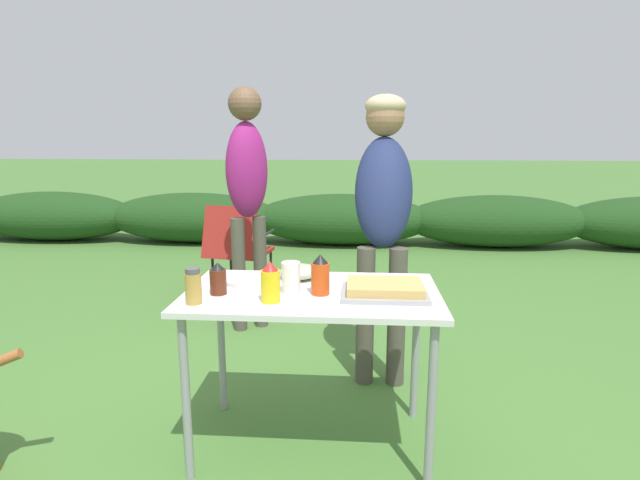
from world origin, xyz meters
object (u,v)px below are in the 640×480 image
at_px(plate_stack, 249,280).
at_px(mustard_bottle, 270,283).
at_px(bbq_sauce_bottle, 218,279).
at_px(standing_person_in_gray_fleece, 383,200).
at_px(camp_chair_green_behind_table, 237,246).
at_px(food_tray, 385,289).
at_px(standing_person_in_red_jacket, 247,182).
at_px(folding_table, 312,308).
at_px(paper_cup_stack, 291,277).
at_px(spice_jar, 193,286).
at_px(mixing_bowl, 299,272).
at_px(hot_sauce_bottle, 320,275).

xyz_separation_m(plate_stack, mustard_bottle, (0.15, -0.26, 0.07)).
relative_size(plate_stack, mustard_bottle, 1.35).
xyz_separation_m(bbq_sauce_bottle, standing_person_in_gray_fleece, (0.73, 0.81, 0.24)).
height_order(standing_person_in_gray_fleece, camp_chair_green_behind_table, standing_person_in_gray_fleece).
height_order(food_tray, standing_person_in_red_jacket, standing_person_in_red_jacket).
bearing_deg(folding_table, paper_cup_stack, -161.51).
xyz_separation_m(standing_person_in_gray_fleece, standing_person_in_red_jacket, (-0.92, 0.67, 0.03)).
height_order(folding_table, spice_jar, spice_jar).
height_order(folding_table, mustard_bottle, mustard_bottle).
distance_m(standing_person_in_gray_fleece, standing_person_in_red_jacket, 1.14).
height_order(plate_stack, paper_cup_stack, paper_cup_stack).
bearing_deg(folding_table, mixing_bowl, 112.27).
height_order(bbq_sauce_bottle, camp_chair_green_behind_table, bbq_sauce_bottle).
bearing_deg(mustard_bottle, standing_person_in_red_jacket, 105.37).
height_order(plate_stack, hot_sauce_bottle, hot_sauce_bottle).
height_order(spice_jar, standing_person_in_gray_fleece, standing_person_in_gray_fleece).
xyz_separation_m(mustard_bottle, bbq_sauce_bottle, (-0.24, 0.08, -0.01)).
bearing_deg(spice_jar, standing_person_in_red_jacket, 94.49).
distance_m(mixing_bowl, standing_person_in_red_jacket, 1.36).
height_order(plate_stack, spice_jar, spice_jar).
bearing_deg(paper_cup_stack, hot_sauce_bottle, -5.19).
xyz_separation_m(bbq_sauce_bottle, camp_chair_green_behind_table, (-0.45, 2.19, -0.34)).
height_order(folding_table, bbq_sauce_bottle, bbq_sauce_bottle).
bearing_deg(plate_stack, mixing_bowl, 20.35).
bearing_deg(folding_table, spice_jar, -156.41).
height_order(paper_cup_stack, spice_jar, spice_jar).
bearing_deg(standing_person_in_red_jacket, plate_stack, -110.66).
bearing_deg(standing_person_in_red_jacket, spice_jar, -118.51).
xyz_separation_m(mixing_bowl, standing_person_in_red_jacket, (-0.51, 1.22, 0.31)).
relative_size(paper_cup_stack, standing_person_in_gray_fleece, 0.08).
height_order(mustard_bottle, camp_chair_green_behind_table, mustard_bottle).
bearing_deg(standing_person_in_gray_fleece, paper_cup_stack, -116.86).
height_order(paper_cup_stack, mustard_bottle, mustard_bottle).
xyz_separation_m(mustard_bottle, standing_person_in_gray_fleece, (0.49, 0.90, 0.23)).
bearing_deg(standing_person_in_gray_fleece, hot_sauce_bottle, -108.89).
bearing_deg(camp_chair_green_behind_table, spice_jar, -71.98).
bearing_deg(food_tray, hot_sauce_bottle, -179.91).
bearing_deg(bbq_sauce_bottle, camp_chair_green_behind_table, 101.62).
height_order(paper_cup_stack, bbq_sauce_bottle, bbq_sauce_bottle).
bearing_deg(mixing_bowl, standing_person_in_red_jacket, 112.57).
bearing_deg(hot_sauce_bottle, paper_cup_stack, 174.81).
height_order(mixing_bowl, camp_chair_green_behind_table, camp_chair_green_behind_table).
xyz_separation_m(food_tray, hot_sauce_bottle, (-0.27, -0.00, 0.06)).
distance_m(hot_sauce_bottle, standing_person_in_red_jacket, 1.60).
xyz_separation_m(plate_stack, bbq_sauce_bottle, (-0.09, -0.18, 0.05)).
distance_m(bbq_sauce_bottle, standing_person_in_red_jacket, 1.52).
distance_m(mustard_bottle, spice_jar, 0.31).
distance_m(food_tray, camp_chair_green_behind_table, 2.47).
relative_size(standing_person_in_red_jacket, camp_chair_green_behind_table, 2.09).
distance_m(paper_cup_stack, camp_chair_green_behind_table, 2.31).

